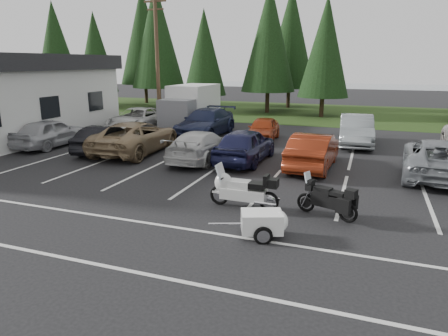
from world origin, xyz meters
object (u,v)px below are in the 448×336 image
box_truck (188,107)px  car_near_4 (245,145)px  utility_pole (157,58)px  car_far_3 (356,130)px  car_far_2 (263,129)px  car_near_1 (106,139)px  car_near_3 (201,146)px  car_near_2 (136,137)px  adventure_motorcycle (327,196)px  car_near_0 (51,133)px  cargo_trailer (262,224)px  car_far_1 (206,123)px  car_near_5 (313,151)px  touring_motorcycle (244,187)px  car_far_0 (137,119)px  car_near_6 (438,158)px

box_truck → car_near_4: 10.49m
utility_pole → car_far_3: utility_pole is taller
car_far_3 → car_far_2: bearing=-177.3°
car_near_1 → car_near_3: size_ratio=0.87×
car_far_2 → car_near_2: bearing=-139.5°
car_near_1 → adventure_motorcycle: (11.51, -5.17, -0.04)m
car_near_0 → cargo_trailer: car_near_0 is taller
car_far_2 → car_far_3: bearing=1.7°
car_far_1 → car_far_3: (8.87, 0.34, -0.01)m
box_truck → car_near_5: 12.67m
touring_motorcycle → car_far_0: bearing=134.6°
car_near_3 → car_near_4: (2.03, 0.39, 0.09)m
car_near_0 → car_near_1: 3.63m
touring_motorcycle → cargo_trailer: 2.23m
car_near_1 → car_near_3: (5.24, 0.07, 0.01)m
car_far_1 → car_far_3: car_far_1 is taller
touring_motorcycle → cargo_trailer: size_ratio=1.63×
cargo_trailer → car_far_0: bearing=111.0°
car_near_5 → box_truck: bearing=-37.7°
car_far_0 → car_far_3: car_far_3 is taller
cargo_trailer → touring_motorcycle: bearing=98.7°
car_far_1 → touring_motorcycle: bearing=-61.0°
box_truck → car_far_1: bearing=-47.4°
car_near_6 → car_far_2: size_ratio=1.39×
box_truck → car_near_1: 8.63m
car_near_6 → car_near_4: bearing=6.0°
car_near_2 → car_near_6: bearing=178.0°
car_near_5 → cargo_trailer: 7.66m
box_truck → cargo_trailer: (9.45, -15.78, -1.10)m
box_truck → car_near_0: (-4.26, -8.42, -0.68)m
car_near_5 → adventure_motorcycle: 5.74m
car_near_0 → car_far_0: (1.59, 6.08, -0.01)m
box_truck → car_near_4: (6.63, -8.11, -0.66)m
car_near_5 → cargo_trailer: bearing=90.4°
car_far_0 → car_far_1: car_far_1 is taller
utility_pole → touring_motorcycle: (10.35, -13.36, -4.01)m
car_near_2 → car_near_3: car_near_2 is taller
car_far_2 → utility_pole: bearing=159.5°
car_far_0 → cargo_trailer: (12.11, -13.43, -0.40)m
box_truck → car_near_5: bearing=-40.0°
car_near_5 → car_far_1: bearing=-35.0°
box_truck → adventure_motorcycle: (10.87, -13.74, -0.80)m
car_near_1 → car_far_1: size_ratio=0.73×
car_near_2 → car_near_3: 3.79m
car_near_2 → car_near_0: bearing=1.0°
car_far_1 → utility_pole: bearing=155.8°
car_near_3 → car_far_1: car_far_1 is taller
car_near_4 → touring_motorcycle: car_near_4 is taller
car_near_3 → car_near_1: bearing=0.3°
adventure_motorcycle → car_near_4: bearing=146.8°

